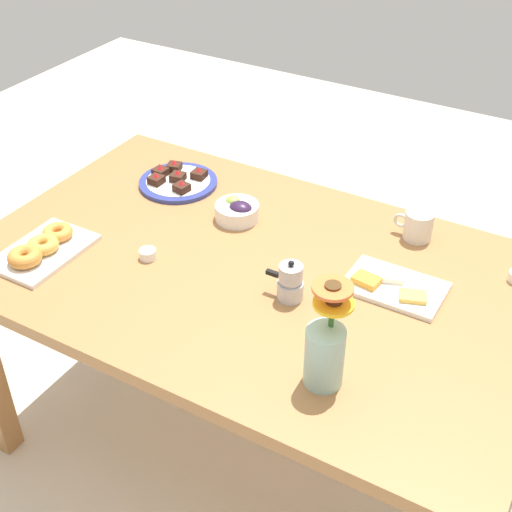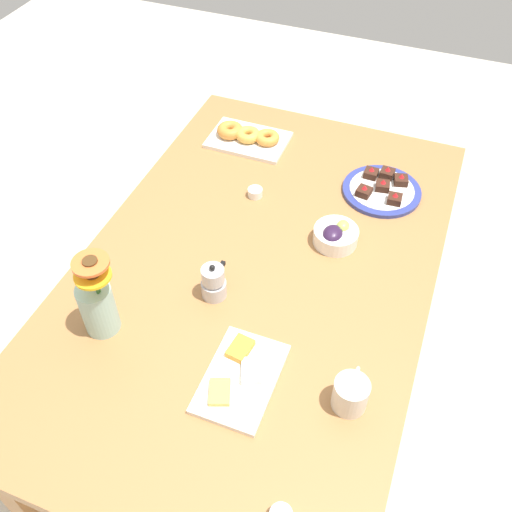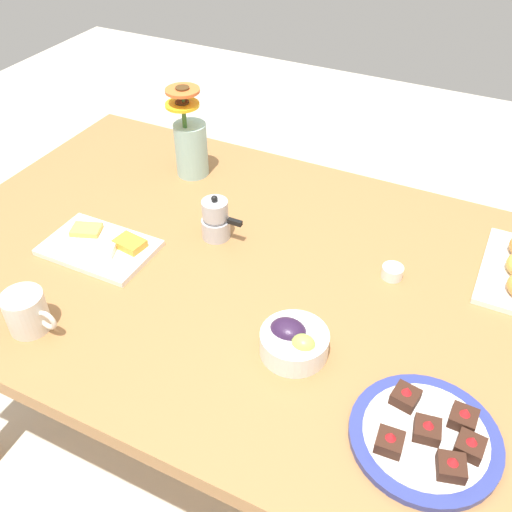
{
  "view_description": "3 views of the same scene",
  "coord_description": "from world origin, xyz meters",
  "px_view_note": "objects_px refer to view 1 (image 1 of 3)",
  "views": [
    {
      "loc": [
        -0.79,
        1.37,
        1.92
      ],
      "look_at": [
        0.0,
        0.0,
        0.78
      ],
      "focal_mm": 50.0,
      "sensor_mm": 36.0,
      "label": 1
    },
    {
      "loc": [
        -1.04,
        -0.4,
        1.97
      ],
      "look_at": [
        0.0,
        0.0,
        0.78
      ],
      "focal_mm": 40.0,
      "sensor_mm": 36.0,
      "label": 2
    },
    {
      "loc": [
        0.44,
        -0.89,
        1.6
      ],
      "look_at": [
        0.0,
        0.0,
        0.78
      ],
      "focal_mm": 40.0,
      "sensor_mm": 36.0,
      "label": 3
    }
  ],
  "objects_px": {
    "cheese_platter": "(393,286)",
    "moka_pot": "(290,283)",
    "jam_cup_berry": "(148,254)",
    "dessert_plate": "(178,181)",
    "flower_vase": "(325,350)",
    "coffee_mug": "(418,225)",
    "grape_bowl": "(237,211)",
    "croissant_platter": "(42,248)",
    "dining_table": "(256,292)"
  },
  "relations": [
    {
      "from": "dining_table",
      "to": "coffee_mug",
      "type": "height_order",
      "value": "coffee_mug"
    },
    {
      "from": "jam_cup_berry",
      "to": "moka_pot",
      "type": "height_order",
      "value": "moka_pot"
    },
    {
      "from": "coffee_mug",
      "to": "croissant_platter",
      "type": "xyz_separation_m",
      "value": [
        0.89,
        0.61,
        -0.02
      ]
    },
    {
      "from": "dining_table",
      "to": "cheese_platter",
      "type": "distance_m",
      "value": 0.39
    },
    {
      "from": "grape_bowl",
      "to": "cheese_platter",
      "type": "bearing_deg",
      "value": 170.64
    },
    {
      "from": "moka_pot",
      "to": "coffee_mug",
      "type": "bearing_deg",
      "value": -113.8
    },
    {
      "from": "dining_table",
      "to": "dessert_plate",
      "type": "height_order",
      "value": "dessert_plate"
    },
    {
      "from": "cheese_platter",
      "to": "coffee_mug",
      "type": "bearing_deg",
      "value": -83.59
    },
    {
      "from": "flower_vase",
      "to": "moka_pot",
      "type": "xyz_separation_m",
      "value": [
        0.21,
        -0.23,
        -0.04
      ]
    },
    {
      "from": "jam_cup_berry",
      "to": "dessert_plate",
      "type": "distance_m",
      "value": 0.42
    },
    {
      "from": "flower_vase",
      "to": "moka_pot",
      "type": "distance_m",
      "value": 0.31
    },
    {
      "from": "jam_cup_berry",
      "to": "flower_vase",
      "type": "relative_size",
      "value": 0.18
    },
    {
      "from": "croissant_platter",
      "to": "flower_vase",
      "type": "relative_size",
      "value": 1.06
    },
    {
      "from": "grape_bowl",
      "to": "flower_vase",
      "type": "relative_size",
      "value": 0.51
    },
    {
      "from": "dining_table",
      "to": "dessert_plate",
      "type": "distance_m",
      "value": 0.54
    },
    {
      "from": "jam_cup_berry",
      "to": "dessert_plate",
      "type": "height_order",
      "value": "dessert_plate"
    },
    {
      "from": "cheese_platter",
      "to": "flower_vase",
      "type": "height_order",
      "value": "flower_vase"
    },
    {
      "from": "croissant_platter",
      "to": "grape_bowl",
      "type": "bearing_deg",
      "value": -131.26
    },
    {
      "from": "grape_bowl",
      "to": "cheese_platter",
      "type": "distance_m",
      "value": 0.54
    },
    {
      "from": "jam_cup_berry",
      "to": "flower_vase",
      "type": "xyz_separation_m",
      "value": [
        -0.63,
        0.18,
        0.08
      ]
    },
    {
      "from": "moka_pot",
      "to": "cheese_platter",
      "type": "bearing_deg",
      "value": -142.72
    },
    {
      "from": "coffee_mug",
      "to": "cheese_platter",
      "type": "height_order",
      "value": "coffee_mug"
    },
    {
      "from": "grape_bowl",
      "to": "flower_vase",
      "type": "xyz_separation_m",
      "value": [
        -0.52,
        0.48,
        0.06
      ]
    },
    {
      "from": "dining_table",
      "to": "croissant_platter",
      "type": "distance_m",
      "value": 0.62
    },
    {
      "from": "cheese_platter",
      "to": "dessert_plate",
      "type": "height_order",
      "value": "dessert_plate"
    },
    {
      "from": "coffee_mug",
      "to": "moka_pot",
      "type": "bearing_deg",
      "value": 66.2
    },
    {
      "from": "dining_table",
      "to": "coffee_mug",
      "type": "xyz_separation_m",
      "value": [
        -0.33,
        -0.36,
        0.13
      ]
    },
    {
      "from": "coffee_mug",
      "to": "grape_bowl",
      "type": "height_order",
      "value": "coffee_mug"
    },
    {
      "from": "croissant_platter",
      "to": "jam_cup_berry",
      "type": "height_order",
      "value": "croissant_platter"
    },
    {
      "from": "coffee_mug",
      "to": "croissant_platter",
      "type": "height_order",
      "value": "coffee_mug"
    },
    {
      "from": "jam_cup_berry",
      "to": "moka_pot",
      "type": "bearing_deg",
      "value": -174.07
    },
    {
      "from": "cheese_platter",
      "to": "croissant_platter",
      "type": "xyz_separation_m",
      "value": [
        0.92,
        0.35,
        0.01
      ]
    },
    {
      "from": "cheese_platter",
      "to": "moka_pot",
      "type": "relative_size",
      "value": 2.18
    },
    {
      "from": "croissant_platter",
      "to": "moka_pot",
      "type": "bearing_deg",
      "value": -165.57
    },
    {
      "from": "cheese_platter",
      "to": "moka_pot",
      "type": "bearing_deg",
      "value": 37.28
    },
    {
      "from": "dessert_plate",
      "to": "flower_vase",
      "type": "relative_size",
      "value": 0.97
    },
    {
      "from": "dining_table",
      "to": "jam_cup_berry",
      "type": "distance_m",
      "value": 0.32
    },
    {
      "from": "moka_pot",
      "to": "dining_table",
      "type": "bearing_deg",
      "value": -25.85
    },
    {
      "from": "dining_table",
      "to": "cheese_platter",
      "type": "relative_size",
      "value": 6.15
    },
    {
      "from": "coffee_mug",
      "to": "moka_pot",
      "type": "height_order",
      "value": "moka_pot"
    },
    {
      "from": "coffee_mug",
      "to": "dining_table",
      "type": "bearing_deg",
      "value": 47.56
    },
    {
      "from": "dining_table",
      "to": "cheese_platter",
      "type": "xyz_separation_m",
      "value": [
        -0.36,
        -0.1,
        0.1
      ]
    },
    {
      "from": "coffee_mug",
      "to": "flower_vase",
      "type": "distance_m",
      "value": 0.66
    },
    {
      "from": "dining_table",
      "to": "grape_bowl",
      "type": "height_order",
      "value": "grape_bowl"
    },
    {
      "from": "coffee_mug",
      "to": "flower_vase",
      "type": "height_order",
      "value": "flower_vase"
    },
    {
      "from": "grape_bowl",
      "to": "croissant_platter",
      "type": "xyz_separation_m",
      "value": [
        0.38,
        0.44,
        -0.01
      ]
    },
    {
      "from": "dining_table",
      "to": "coffee_mug",
      "type": "bearing_deg",
      "value": -132.44
    },
    {
      "from": "coffee_mug",
      "to": "jam_cup_berry",
      "type": "xyz_separation_m",
      "value": [
        0.62,
        0.48,
        -0.03
      ]
    },
    {
      "from": "dining_table",
      "to": "jam_cup_berry",
      "type": "height_order",
      "value": "jam_cup_berry"
    },
    {
      "from": "dining_table",
      "to": "grape_bowl",
      "type": "relative_size",
      "value": 11.93
    }
  ]
}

